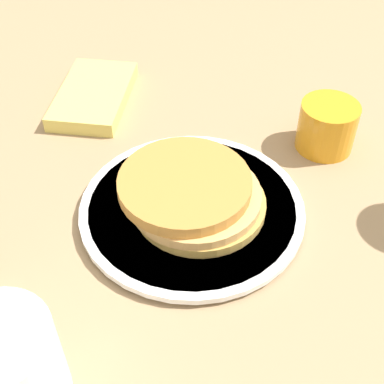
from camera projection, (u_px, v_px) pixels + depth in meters
The scene contains 6 objects.
ground_plane at pixel (208, 207), 0.59m from camera, with size 4.00×4.00×0.00m, color #9E7F5B.
plate at pixel (192, 209), 0.58m from camera, with size 0.24×0.24×0.01m.
pancake_stack at pixel (193, 195), 0.57m from camera, with size 0.15×0.16×0.04m.
juice_glass at pixel (327, 126), 0.65m from camera, with size 0.07×0.07×0.06m.
cream_jug at pixel (5, 366), 0.40m from camera, with size 0.09×0.09×0.12m.
napkin at pixel (94, 95), 0.73m from camera, with size 0.17×0.14×0.02m.
Camera 1 is at (0.40, -0.11, 0.43)m, focal length 50.00 mm.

